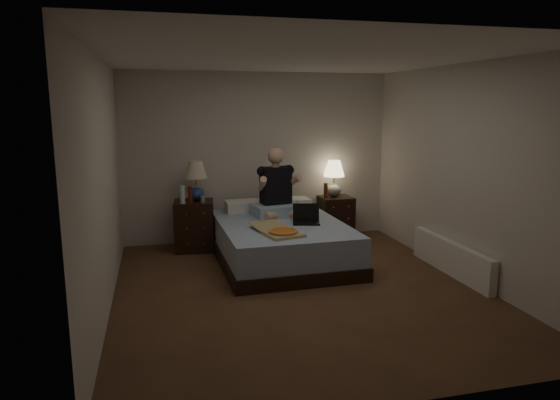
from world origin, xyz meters
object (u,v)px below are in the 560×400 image
object	(u,v)px
bed	(281,242)
person	(277,182)
lamp_right	(334,179)
laptop	(306,215)
radiator	(451,258)
nightstand_right	(336,217)
pizza_box	(283,232)
nightstand_left	(194,226)
water_bottle	(182,195)
beer_bottle_left	(190,195)
soda_can	(203,199)
beer_bottle_right	(326,191)
lamp_left	(196,181)

from	to	relation	value
bed	person	world-z (taller)	person
lamp_right	laptop	xyz separation A→B (m)	(-0.78, -1.13, -0.27)
radiator	nightstand_right	bearing A→B (deg)	110.85
person	pizza_box	world-z (taller)	person
nightstand_left	person	distance (m)	1.33
lamp_right	water_bottle	xyz separation A→B (m)	(-2.30, -0.33, -0.09)
beer_bottle_left	pizza_box	bearing A→B (deg)	-54.06
nightstand_left	nightstand_right	distance (m)	2.19
nightstand_right	beer_bottle_left	distance (m)	2.30
soda_can	beer_bottle_right	size ratio (longest dim) A/B	0.43
beer_bottle_right	nightstand_right	bearing A→B (deg)	17.82
bed	nightstand_right	size ratio (longest dim) A/B	3.29
beer_bottle_right	laptop	bearing A→B (deg)	-120.57
laptop	radiator	size ratio (longest dim) A/B	0.21
lamp_right	beer_bottle_right	size ratio (longest dim) A/B	2.43
lamp_right	person	size ratio (longest dim) A/B	0.60
lamp_right	beer_bottle_left	size ratio (longest dim) A/B	2.43
beer_bottle_left	radiator	xyz separation A→B (m)	(2.99, -1.69, -0.62)
pizza_box	radiator	bearing A→B (deg)	-22.74
bed	lamp_right	size ratio (longest dim) A/B	3.72
lamp_left	beer_bottle_right	distance (m)	1.96
soda_can	person	distance (m)	1.05
beer_bottle_left	beer_bottle_right	size ratio (longest dim) A/B	1.00
lamp_left	beer_bottle_left	xyz separation A→B (m)	(-0.10, -0.14, -0.17)
bed	person	size ratio (longest dim) A/B	2.24
bed	pizza_box	xyz separation A→B (m)	(-0.14, -0.64, 0.30)
nightstand_left	beer_bottle_left	bearing A→B (deg)	-108.39
pizza_box	nightstand_left	bearing A→B (deg)	109.41
lamp_left	laptop	distance (m)	1.67
nightstand_right	lamp_right	bearing A→B (deg)	-179.94
bed	laptop	xyz separation A→B (m)	(0.30, -0.14, 0.38)
bed	laptop	distance (m)	0.50
beer_bottle_left	person	bearing A→B (deg)	-13.85
beer_bottle_left	beer_bottle_right	bearing A→B (deg)	6.60
nightstand_left	person	xyz separation A→B (m)	(1.10, -0.40, 0.63)
nightstand_right	person	bearing A→B (deg)	-151.51
beer_bottle_right	laptop	distance (m)	1.25
bed	pizza_box	distance (m)	0.72
water_bottle	beer_bottle_right	xyz separation A→B (m)	(2.15, 0.27, -0.08)
lamp_right	radiator	world-z (taller)	lamp_right
nightstand_right	lamp_left	world-z (taller)	lamp_left
nightstand_left	lamp_right	size ratio (longest dim) A/B	1.25
nightstand_right	beer_bottle_right	xyz separation A→B (m)	(-0.19, -0.06, 0.43)
person	radiator	bearing A→B (deg)	-46.09
lamp_left	bed	bearing A→B (deg)	-39.61
nightstand_left	nightstand_right	bearing A→B (deg)	10.99
bed	water_bottle	size ratio (longest dim) A/B	8.32
nightstand_right	pizza_box	xyz separation A→B (m)	(-1.26, -1.64, 0.24)
lamp_right	soda_can	distance (m)	2.06
person	radiator	size ratio (longest dim) A/B	0.58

